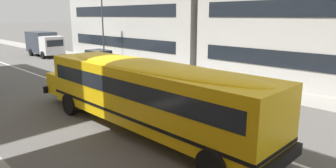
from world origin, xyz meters
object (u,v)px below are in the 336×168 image
(school_bus, at_px, (143,89))
(street_lamp, at_px, (102,19))
(parked_car_black_far_corner, at_px, (99,59))
(box_truck, at_px, (44,43))

(school_bus, relative_size, street_lamp, 1.92)
(school_bus, height_order, street_lamp, street_lamp)
(street_lamp, bearing_deg, parked_car_black_far_corner, -40.70)
(school_bus, xyz_separation_m, street_lamp, (-16.76, 8.96, 2.58))
(box_truck, xyz_separation_m, street_lamp, (9.25, 2.19, 2.77))
(parked_car_black_far_corner, xyz_separation_m, street_lamp, (-2.42, 2.08, 3.47))
(box_truck, height_order, street_lamp, street_lamp)
(school_bus, relative_size, box_truck, 2.16)
(school_bus, xyz_separation_m, parked_car_black_far_corner, (-14.34, 6.88, -0.89))
(school_bus, bearing_deg, street_lamp, -28.21)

